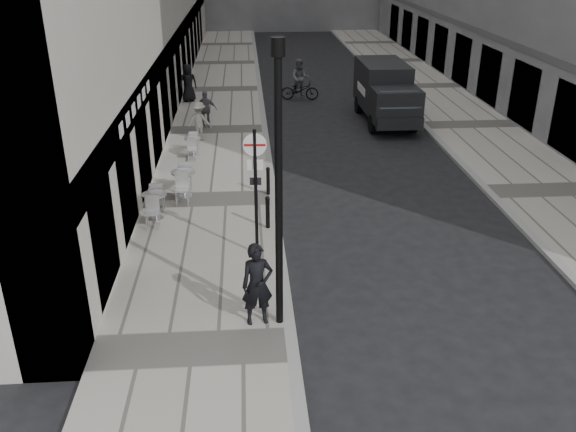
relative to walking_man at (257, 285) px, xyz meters
name	(u,v)px	position (x,y,z in m)	size (l,w,h in m)	color
sidewalk	(218,131)	(-1.34, 14.46, -0.98)	(4.00, 60.00, 0.12)	#ADA59C
far_sidewalk	(469,125)	(9.66, 14.46, -0.98)	(4.00, 60.00, 0.12)	#ADA59C
walking_man	(257,285)	(0.00, 0.00, 0.00)	(0.67, 0.44, 1.83)	black
sign_post	(255,176)	(0.06, 3.09, 1.22)	(0.57, 0.10, 3.33)	black
lamppost	(279,178)	(0.46, -0.02, 2.37)	(0.27, 0.27, 5.90)	black
bollard_near	(268,182)	(0.51, 7.07, -0.49)	(0.11, 0.11, 0.85)	black
bollard_far	(268,213)	(0.40, 4.61, -0.47)	(0.12, 0.12, 0.89)	black
panel_van	(385,90)	(6.09, 15.67, 0.38)	(2.03, 5.35, 2.51)	black
cyclist	(300,84)	(2.65, 19.88, -0.23)	(1.97, 0.91, 2.05)	black
pedestrian_a	(206,109)	(-1.83, 14.84, -0.13)	(0.91, 0.38, 1.56)	#5C5C61
pedestrian_b	(199,121)	(-2.00, 13.08, -0.15)	(1.00, 0.57, 1.54)	#A29E96
pedestrian_c	(188,83)	(-2.94, 19.49, 0.01)	(0.90, 0.59, 1.84)	black
cafe_table_near	(184,182)	(-2.14, 7.11, -0.42)	(0.76, 1.70, 0.97)	silver
cafe_table_mid	(155,204)	(-2.83, 5.44, -0.45)	(0.71, 1.61, 0.92)	silver
cafe_table_far	(193,145)	(-2.14, 11.10, -0.51)	(0.62, 1.40, 0.80)	silver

